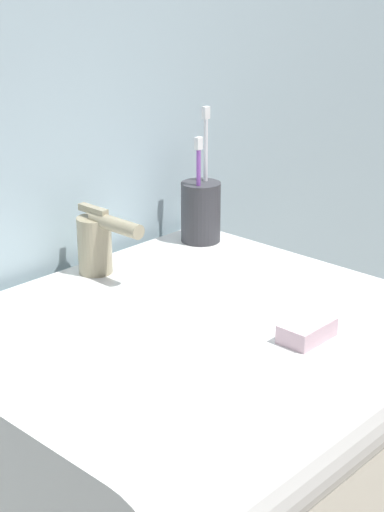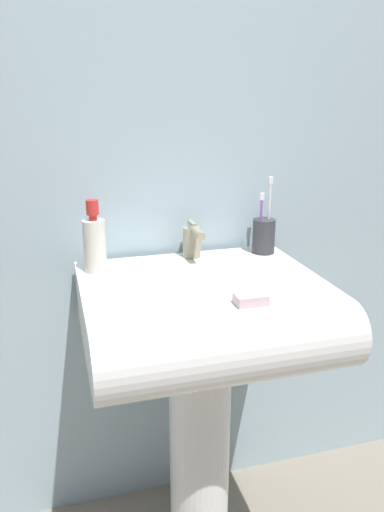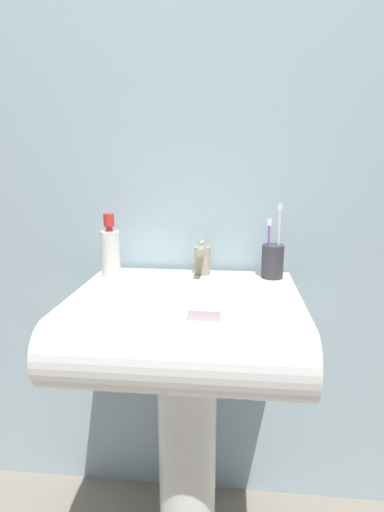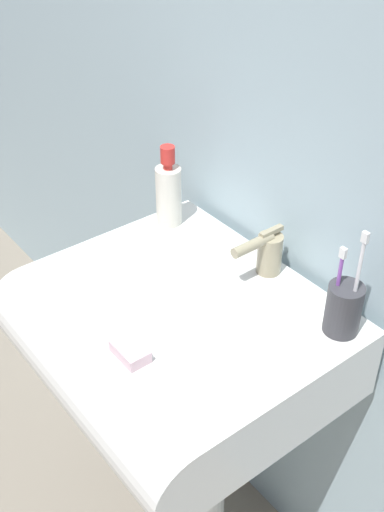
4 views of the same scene
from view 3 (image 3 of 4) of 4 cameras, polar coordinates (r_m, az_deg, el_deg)
name	(u,v)px [view 3 (image 3 of 4)]	position (r m, az deg, el deg)	size (l,w,h in m)	color
wall_back	(196,161)	(1.30, 0.60, 13.39)	(5.00, 0.05, 2.40)	#9EB7C1
sink_pedestal	(187,452)	(1.34, -0.68, -26.24)	(0.17, 0.17, 0.69)	white
sink_basin	(184,328)	(1.06, -1.11, -10.19)	(0.60, 0.53, 0.16)	white
faucet	(202,258)	(1.24, 1.47, -0.33)	(0.05, 0.13, 0.10)	tan
toothbrush_cup	(273,260)	(1.23, 11.43, -0.62)	(0.07, 0.07, 0.22)	#38383D
soap_bottle	(110,251)	(1.24, -11.59, 0.71)	(0.06, 0.06, 0.19)	silver
bar_soap	(205,313)	(0.90, 1.84, -8.10)	(0.07, 0.04, 0.02)	silver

